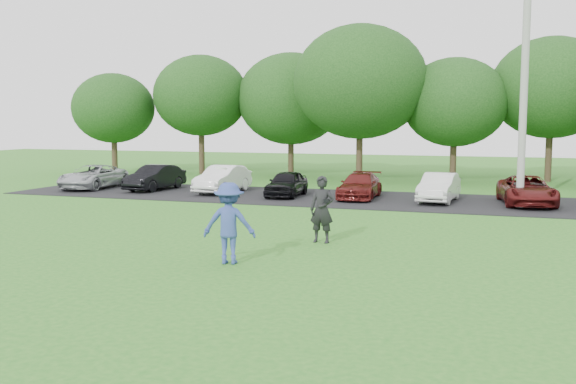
# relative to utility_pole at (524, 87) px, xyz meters

# --- Properties ---
(ground) EXTENTS (100.00, 100.00, 0.00)m
(ground) POSITION_rel_utility_pole_xyz_m (-6.37, -12.26, -4.60)
(ground) COLOR #267020
(ground) RESTS_ON ground
(parking_lot) EXTENTS (32.00, 6.50, 0.03)m
(parking_lot) POSITION_rel_utility_pole_xyz_m (-6.37, 0.74, -4.59)
(parking_lot) COLOR black
(parking_lot) RESTS_ON ground
(utility_pole) EXTENTS (0.28, 0.28, 9.20)m
(utility_pole) POSITION_rel_utility_pole_xyz_m (0.00, 0.00, 0.00)
(utility_pole) COLOR #9FA09A
(utility_pole) RESTS_ON ground
(frisbee_player) EXTENTS (1.36, 0.98, 2.28)m
(frisbee_player) POSITION_rel_utility_pole_xyz_m (-6.55, -12.45, -3.65)
(frisbee_player) COLOR #33458F
(frisbee_player) RESTS_ON ground
(camera_bystander) EXTENTS (0.68, 0.46, 1.83)m
(camera_bystander) POSITION_rel_utility_pole_xyz_m (-5.22, -9.26, -3.69)
(camera_bystander) COLOR black
(camera_bystander) RESTS_ON ground
(parked_cars) EXTENTS (28.44, 4.59, 1.25)m
(parked_cars) POSITION_rel_utility_pole_xyz_m (-6.25, 0.76, -3.99)
(parked_cars) COLOR #AEB1B5
(parked_cars) RESTS_ON parking_lot
(tree_row) EXTENTS (42.39, 9.85, 8.64)m
(tree_row) POSITION_rel_utility_pole_xyz_m (-4.86, 10.50, 0.31)
(tree_row) COLOR #38281C
(tree_row) RESTS_ON ground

